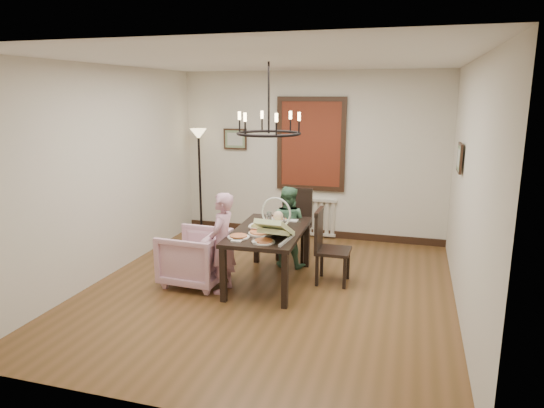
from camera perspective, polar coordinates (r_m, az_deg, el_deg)
The scene contains 17 objects.
room_shell at distance 6.18m, azimuth 0.56°, elevation 3.29°, with size 4.51×5.00×2.81m.
dining_table at distance 6.25m, azimuth -0.37°, elevation -3.77°, with size 0.92×1.57×0.72m.
chair_far at distance 7.23m, azimuth 2.53°, elevation -2.38°, with size 0.46×0.46×1.06m, color black, non-canonical shape.
chair_right at distance 6.35m, azimuth 7.24°, elevation -4.99°, with size 0.43×0.43×0.99m, color black, non-canonical shape.
armchair at distance 6.40m, azimuth -9.07°, elevation -6.20°, with size 0.76×0.78×0.71m, color #E5AFC3.
elderly_woman at distance 6.05m, azimuth -5.86°, elevation -5.56°, with size 0.38×0.25×1.05m, color #C58BA1.
seated_man at distance 6.92m, azimuth 1.78°, elevation -3.46°, with size 0.47×0.37×0.96m, color #4A7D5A.
baby_bouncer at distance 5.74m, azimuth 0.34°, elevation -2.58°, with size 0.40×0.54×0.36m, color #E1F1A6, non-canonical shape.
salad_bowl at distance 6.18m, azimuth -1.41°, elevation -2.76°, with size 0.34×0.34×0.08m, color white.
pizza_platter at distance 6.03m, azimuth -1.29°, elevation -3.38°, with size 0.32×0.32×0.04m, color tan.
drinking_glass at distance 6.38m, azimuth -0.40°, elevation -1.93°, with size 0.08×0.08×0.15m, color silver.
window_blinds at distance 8.17m, azimuth 4.60°, elevation 7.02°, with size 1.00×0.03×1.40m, color maroon.
radiator at distance 8.41m, azimuth 4.47°, elevation -1.47°, with size 0.92×0.12×0.62m, color silver, non-canonical shape.
picture_back at distance 8.55m, azimuth -4.35°, elevation 7.63°, with size 0.42×0.03×0.36m, color black.
picture_right at distance 6.46m, azimuth 21.22°, elevation 5.09°, with size 0.42×0.03×0.36m, color black.
floor_lamp at distance 8.57m, azimuth -8.47°, elevation 2.47°, with size 0.30×0.30×1.80m, color black, non-canonical shape.
chandelier at distance 6.01m, azimuth -0.39°, elevation 8.31°, with size 0.80×0.80×0.04m, color black.
Camera 1 is at (1.66, -5.49, 2.43)m, focal length 32.00 mm.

